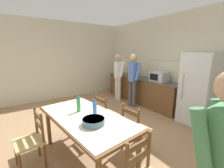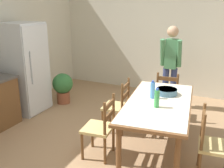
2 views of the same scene
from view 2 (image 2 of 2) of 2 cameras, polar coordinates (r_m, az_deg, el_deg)
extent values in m
plane|color=#9E7A56|center=(3.93, -1.69, -15.49)|extent=(8.32, 8.32, 0.00)
cube|color=beige|center=(6.42, 11.50, 10.97)|extent=(0.12, 5.20, 2.90)
cube|color=silver|center=(5.46, -18.58, 3.29)|extent=(0.71, 0.68, 1.77)
cube|color=silver|center=(5.23, -15.75, 2.95)|extent=(0.68, 0.02, 1.70)
cylinder|color=#A5AAB2|center=(5.04, -17.18, 3.33)|extent=(0.02, 0.02, 0.62)
cylinder|color=brown|center=(3.24, 13.90, -16.34)|extent=(0.07, 0.07, 0.73)
cylinder|color=brown|center=(4.71, 15.60, -5.31)|extent=(0.07, 0.07, 0.73)
cylinder|color=brown|center=(3.33, 1.46, -14.69)|extent=(0.07, 0.07, 0.73)
cylinder|color=brown|center=(4.78, 7.21, -4.45)|extent=(0.07, 0.07, 0.73)
cube|color=brown|center=(3.83, 10.15, -4.09)|extent=(1.95, 1.11, 0.04)
cube|color=beige|center=(3.82, 10.17, -3.75)|extent=(1.88, 1.07, 0.01)
cylinder|color=green|center=(3.56, 9.73, -3.19)|extent=(0.07, 0.07, 0.24)
cylinder|color=#2D51B2|center=(3.51, 9.84, -1.13)|extent=(0.04, 0.04, 0.03)
cylinder|color=#4C8ED6|center=(3.88, 8.83, -1.39)|extent=(0.07, 0.07, 0.24)
cylinder|color=#2D51B2|center=(3.84, 8.92, 0.51)|extent=(0.04, 0.04, 0.03)
cylinder|color=slate|center=(4.10, 11.80, -1.62)|extent=(0.32, 0.32, 0.09)
cylinder|color=slate|center=(4.09, 11.83, -1.16)|extent=(0.31, 0.31, 0.02)
cylinder|color=brown|center=(4.07, -4.31, -10.94)|extent=(0.04, 0.04, 0.41)
cylinder|color=brown|center=(3.79, -6.51, -13.36)|extent=(0.04, 0.04, 0.41)
cylinder|color=brown|center=(3.96, 0.31, -11.74)|extent=(0.04, 0.04, 0.41)
cylinder|color=brown|center=(3.67, -1.55, -14.33)|extent=(0.04, 0.04, 0.41)
cube|color=tan|center=(3.76, -3.07, -9.58)|extent=(0.46, 0.44, 0.04)
cylinder|color=brown|center=(3.75, 0.32, -5.40)|extent=(0.04, 0.04, 0.46)
cylinder|color=brown|center=(3.44, -1.62, -7.60)|extent=(0.04, 0.04, 0.46)
cube|color=brown|center=(3.55, -0.61, -4.55)|extent=(0.36, 0.06, 0.07)
cube|color=brown|center=(3.61, -0.60, -6.79)|extent=(0.36, 0.06, 0.07)
cylinder|color=brown|center=(5.33, 14.06, -4.35)|extent=(0.04, 0.04, 0.41)
cylinder|color=brown|center=(5.37, 10.24, -3.92)|extent=(0.04, 0.04, 0.41)
cylinder|color=brown|center=(5.02, 13.61, -5.72)|extent=(0.04, 0.04, 0.41)
cylinder|color=brown|center=(5.06, 9.56, -5.25)|extent=(0.04, 0.04, 0.41)
cube|color=tan|center=(5.11, 12.02, -2.46)|extent=(0.43, 0.45, 0.04)
cylinder|color=brown|center=(4.85, 14.01, -0.56)|extent=(0.04, 0.04, 0.46)
cylinder|color=brown|center=(4.90, 9.84, -0.12)|extent=(0.04, 0.04, 0.46)
cube|color=brown|center=(4.84, 12.01, 1.11)|extent=(0.05, 0.36, 0.07)
cube|color=brown|center=(4.88, 11.90, -0.60)|extent=(0.05, 0.36, 0.07)
cylinder|color=brown|center=(3.52, 18.40, -16.85)|extent=(0.04, 0.04, 0.41)
cylinder|color=brown|center=(3.83, 18.50, -13.89)|extent=(0.04, 0.04, 0.41)
cube|color=tan|center=(3.57, 21.59, -12.48)|extent=(0.46, 0.44, 0.04)
cylinder|color=brown|center=(3.29, 19.20, -9.96)|extent=(0.04, 0.04, 0.46)
cylinder|color=brown|center=(3.61, 19.23, -7.41)|extent=(0.04, 0.04, 0.46)
cube|color=brown|center=(3.39, 19.43, -6.66)|extent=(0.36, 0.06, 0.07)
cube|color=brown|center=(3.46, 19.18, -8.97)|extent=(0.36, 0.06, 0.07)
cylinder|color=brown|center=(4.78, -0.46, -6.41)|extent=(0.04, 0.04, 0.41)
cylinder|color=brown|center=(4.47, -2.05, -8.17)|extent=(0.04, 0.04, 0.41)
cylinder|color=brown|center=(4.68, 3.48, -6.97)|extent=(0.04, 0.04, 0.41)
cylinder|color=brown|center=(4.37, 2.15, -8.82)|extent=(0.04, 0.04, 0.41)
cube|color=tan|center=(4.48, 0.79, -4.96)|extent=(0.45, 0.44, 0.04)
cylinder|color=brown|center=(4.51, 3.59, -1.46)|extent=(0.04, 0.04, 0.46)
cylinder|color=brown|center=(4.18, 2.22, -2.97)|extent=(0.04, 0.04, 0.46)
cube|color=brown|center=(4.30, 2.96, -0.57)|extent=(0.36, 0.06, 0.07)
cube|color=brown|center=(4.35, 2.93, -2.47)|extent=(0.36, 0.06, 0.07)
cylinder|color=navy|center=(5.61, 13.14, -0.85)|extent=(0.13, 0.13, 0.84)
cylinder|color=navy|center=(5.64, 11.49, -0.64)|extent=(0.13, 0.13, 0.84)
cube|color=#478456|center=(5.45, 12.80, 6.44)|extent=(0.20, 0.24, 0.59)
sphere|color=tan|center=(5.38, 13.12, 11.08)|extent=(0.22, 0.22, 0.22)
cylinder|color=#478456|center=(5.35, 14.43, 6.41)|extent=(0.23, 0.10, 0.57)
cylinder|color=#478456|center=(5.41, 10.96, 6.75)|extent=(0.23, 0.10, 0.57)
cylinder|color=brown|center=(5.88, -10.52, -2.83)|extent=(0.28, 0.28, 0.26)
sphere|color=#337038|center=(5.77, -10.70, 0.12)|extent=(0.44, 0.44, 0.44)
camera|label=1|loc=(5.58, 25.96, 12.29)|focal=24.00mm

